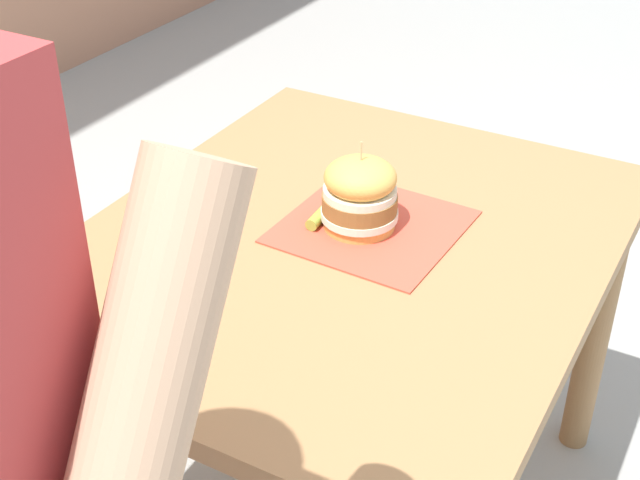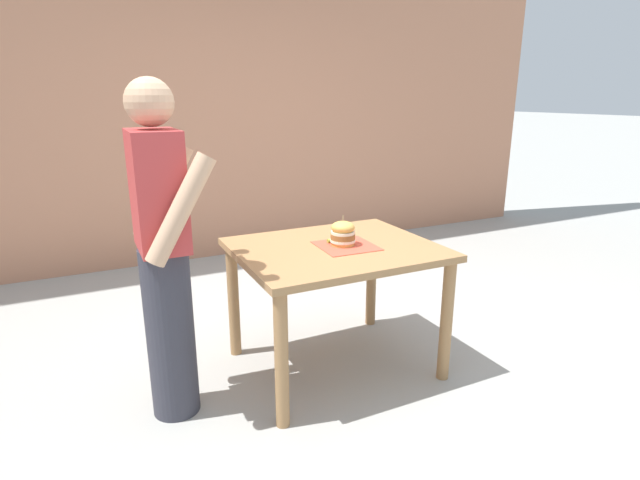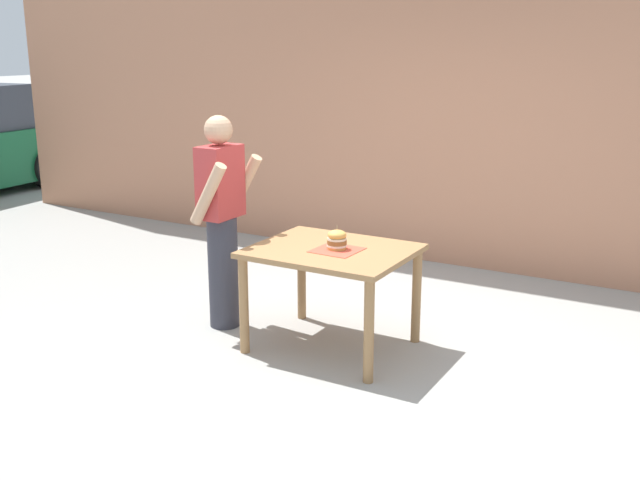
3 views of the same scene
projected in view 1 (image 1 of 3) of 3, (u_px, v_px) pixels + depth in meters
The scene contains 4 objects.
patio_table at pixel (345, 288), 1.73m from camera, with size 0.94×1.13×0.77m.
serving_paper at pixel (372, 226), 1.70m from camera, with size 0.32×0.32×0.00m, color #D64C38.
sandwich at pixel (360, 194), 1.66m from camera, with size 0.15×0.15×0.18m.
pickle_spear at pixel (321, 215), 1.71m from camera, with size 0.02×0.02×0.09m, color #8EA83D.
Camera 1 is at (-0.64, 1.26, 1.66)m, focal length 50.00 mm.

